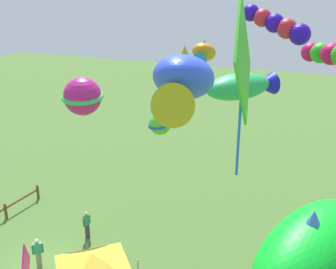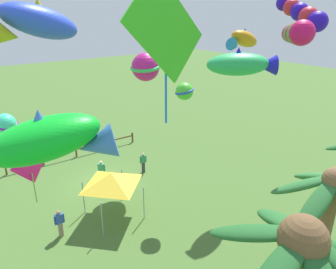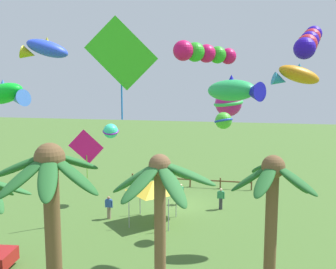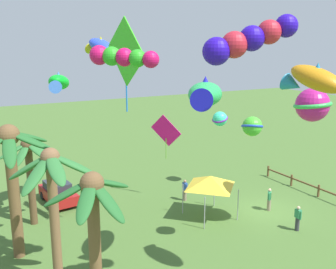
# 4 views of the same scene
# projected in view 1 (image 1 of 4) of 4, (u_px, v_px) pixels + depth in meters

# --- Properties ---
(ground_plane) EXTENTS (120.00, 120.00, 0.00)m
(ground_plane) POSITION_uv_depth(u_px,v_px,m) (43.00, 269.00, 19.12)
(ground_plane) COLOR #476B2D
(spectator_0) EXTENTS (0.43, 0.43, 1.59)m
(spectator_0) POSITION_uv_depth(u_px,v_px,m) (38.00, 253.00, 19.01)
(spectator_0) COLOR gray
(spectator_0) RESTS_ON ground
(spectator_1) EXTENTS (0.55, 0.26, 1.59)m
(spectator_1) POSITION_uv_depth(u_px,v_px,m) (87.00, 224.00, 21.40)
(spectator_1) COLOR #38383D
(spectator_1) RESTS_ON ground
(festival_tent) EXTENTS (2.86, 2.86, 2.85)m
(festival_tent) POSITION_uv_depth(u_px,v_px,m) (93.00, 261.00, 15.80)
(festival_tent) COLOR #9E9EA3
(festival_tent) RESTS_ON ground
(kite_fish_0) EXTENTS (2.69, 1.66, 1.37)m
(kite_fish_0) POSITION_uv_depth(u_px,v_px,m) (183.00, 81.00, 6.98)
(kite_fish_0) COLOR blue
(kite_diamond_2) EXTENTS (3.66, 0.62, 5.14)m
(kite_diamond_2) POSITION_uv_depth(u_px,v_px,m) (243.00, 65.00, 10.61)
(kite_diamond_2) COLOR green
(kite_tube_3) EXTENTS (2.52, 2.36, 0.93)m
(kite_tube_3) POSITION_uv_depth(u_px,v_px,m) (335.00, 54.00, 13.53)
(kite_tube_3) COLOR #D41158
(kite_fish_4) EXTENTS (3.40, 3.09, 1.40)m
(kite_fish_4) POSITION_uv_depth(u_px,v_px,m) (242.00, 86.00, 16.48)
(kite_fish_4) COLOR green
(kite_fish_5) EXTENTS (2.94, 1.66, 1.54)m
(kite_fish_5) POSITION_uv_depth(u_px,v_px,m) (204.00, 53.00, 20.27)
(kite_fish_5) COLOR orange
(kite_ball_6) EXTENTS (1.58, 1.58, 1.02)m
(kite_ball_6) POSITION_uv_depth(u_px,v_px,m) (160.00, 124.00, 17.91)
(kite_ball_6) COLOR green
(kite_fish_7) EXTENTS (3.04, 2.11, 1.39)m
(kite_fish_7) POSITION_uv_depth(u_px,v_px,m) (315.00, 245.00, 6.11)
(kite_fish_7) COLOR #0DC725
(kite_ball_9) EXTENTS (2.80, 2.80, 1.89)m
(kite_ball_9) POSITION_uv_depth(u_px,v_px,m) (83.00, 96.00, 19.42)
(kite_ball_9) COLOR #BE1C7E
(kite_tube_10) EXTENTS (1.61, 3.38, 1.77)m
(kite_tube_10) POSITION_uv_depth(u_px,v_px,m) (278.00, 25.00, 18.40)
(kite_tube_10) COLOR #260DB5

